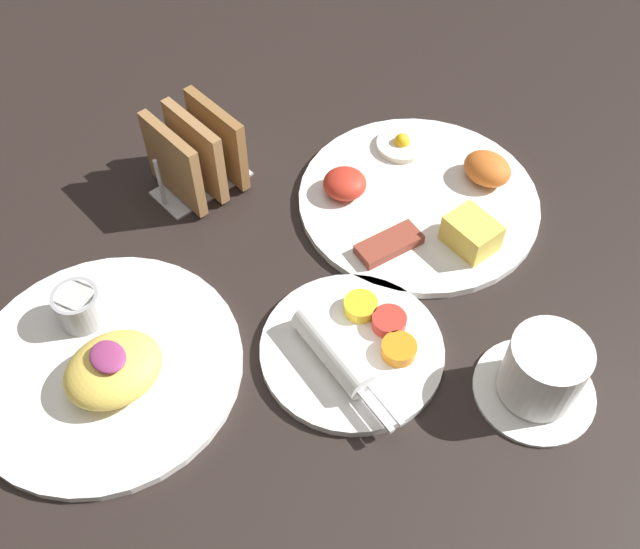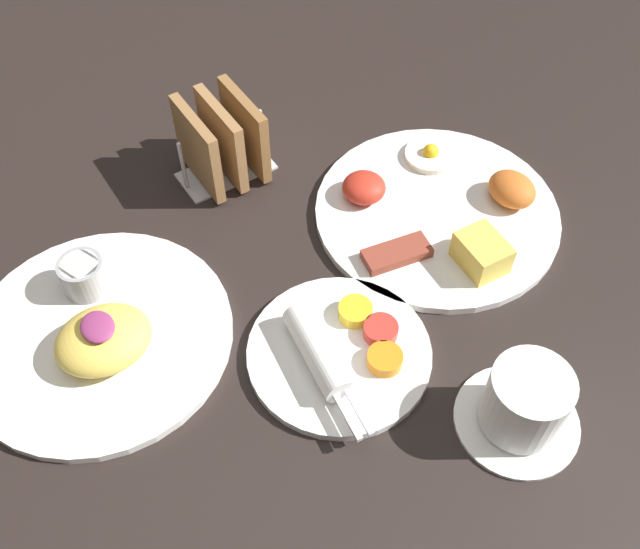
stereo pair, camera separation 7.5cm
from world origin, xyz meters
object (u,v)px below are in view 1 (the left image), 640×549
Objects in this scene: plate_condiments at (352,348)px; toast_rack at (196,155)px; coffee_cup at (542,373)px; plate_breakfast at (422,197)px; plate_foreground at (105,361)px.

plate_condiments is 1.67× the size of toast_rack.
toast_rack is at bearing -171.35° from coffee_cup.
toast_rack is at bearing 173.74° from plate_condiments.
plate_breakfast is 0.27m from coffee_cup.
plate_foreground is (-0.15, -0.19, 0.00)m from plate_condiments.
plate_condiments is at bearing 51.90° from plate_foreground.
plate_breakfast reaches higher than plate_condiments.
plate_breakfast is 1.05× the size of plate_foreground.
toast_rack reaches higher than plate_condiments.
plate_condiments is at bearing -65.49° from plate_breakfast.
coffee_cup is at bearing 33.62° from plate_condiments.
toast_rack is (-0.15, 0.23, 0.03)m from plate_foreground.
plate_foreground is 0.27m from toast_rack.
plate_breakfast is at bearing 114.51° from plate_condiments.
plate_foreground is 0.43m from coffee_cup.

